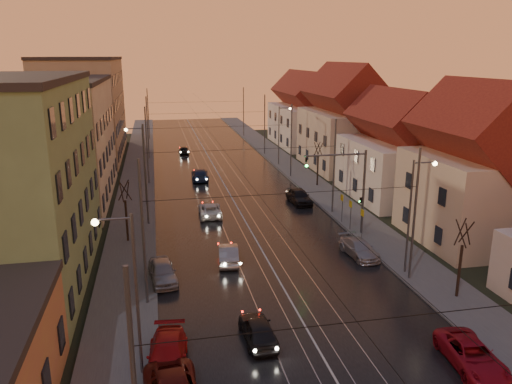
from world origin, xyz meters
TOP-DOWN VIEW (x-y plane):
  - ground at (0.00, 0.00)m, footprint 160.00×160.00m
  - road at (0.00, 40.00)m, footprint 16.00×120.00m
  - sidewalk_left at (-10.00, 40.00)m, footprint 4.00×120.00m
  - sidewalk_right at (10.00, 40.00)m, footprint 4.00×120.00m
  - tram_rail_0 at (-2.20, 40.00)m, footprint 0.06×120.00m
  - tram_rail_1 at (-0.77, 40.00)m, footprint 0.06×120.00m
  - tram_rail_2 at (0.77, 40.00)m, footprint 0.06×120.00m
  - tram_rail_3 at (2.20, 40.00)m, footprint 0.06×120.00m
  - apartment_left_2 at (-17.50, 34.00)m, footprint 10.00×20.00m
  - apartment_left_3 at (-17.50, 58.00)m, footprint 10.00×24.00m
  - house_right_1 at (17.00, 15.00)m, footprint 8.67×10.20m
  - house_right_2 at (17.00, 28.00)m, footprint 9.18×12.24m
  - house_right_3 at (17.00, 43.00)m, footprint 9.18×14.28m
  - house_right_4 at (17.00, 61.00)m, footprint 9.18×16.32m
  - catenary_pole_l_1 at (-8.60, 9.00)m, footprint 0.16×0.16m
  - catenary_pole_r_1 at (8.60, 9.00)m, footprint 0.16×0.16m
  - catenary_pole_l_2 at (-8.60, 24.00)m, footprint 0.16×0.16m
  - catenary_pole_r_2 at (8.60, 24.00)m, footprint 0.16×0.16m
  - catenary_pole_l_3 at (-8.60, 39.00)m, footprint 0.16×0.16m
  - catenary_pole_r_3 at (8.60, 39.00)m, footprint 0.16×0.16m
  - catenary_pole_l_4 at (-8.60, 54.00)m, footprint 0.16×0.16m
  - catenary_pole_r_4 at (8.60, 54.00)m, footprint 0.16×0.16m
  - catenary_pole_l_5 at (-8.60, 72.00)m, footprint 0.16×0.16m
  - catenary_pole_r_5 at (8.60, 72.00)m, footprint 0.16×0.16m
  - street_lamp_0 at (-9.10, 2.00)m, footprint 1.75×0.32m
  - street_lamp_1 at (9.10, 10.00)m, footprint 1.75×0.32m
  - street_lamp_2 at (-9.10, 30.00)m, footprint 1.75×0.32m
  - street_lamp_3 at (9.10, 46.00)m, footprint 1.75×0.32m
  - traffic_light_mast at (7.99, 18.00)m, footprint 5.30×0.32m
  - bare_tree_0 at (-10.20, 20.00)m, footprint 1.09×1.09m
  - bare_tree_1 at (10.20, 6.00)m, footprint 1.09×1.09m
  - bare_tree_2 at (10.40, 34.00)m, footprint 1.09×1.09m
  - driving_car_0 at (-2.86, 3.74)m, footprint 1.68×3.94m
  - driving_car_1 at (-2.84, 14.34)m, footprint 1.85×4.12m
  - driving_car_2 at (-2.94, 25.43)m, footprint 2.22×4.48m
  - driving_car_3 at (-2.56, 39.62)m, footprint 2.15×4.85m
  - driving_car_4 at (-3.44, 56.70)m, footprint 1.47×3.59m
  - parked_left_2 at (-7.60, 2.36)m, footprint 2.30×4.74m
  - parked_left_3 at (-7.60, 12.08)m, footprint 2.10×4.30m
  - parked_right_0 at (6.78, -0.48)m, footprint 2.48×4.67m
  - parked_right_1 at (6.91, 13.54)m, footprint 2.15×4.44m
  - parked_right_2 at (6.42, 27.85)m, footprint 2.03×4.54m

SIDE VIEW (x-z plane):
  - ground at x=0.00m, z-range 0.00..0.00m
  - road at x=0.00m, z-range 0.00..0.04m
  - tram_rail_0 at x=-2.20m, z-range 0.04..0.07m
  - tram_rail_1 at x=-0.77m, z-range 0.04..0.07m
  - tram_rail_2 at x=0.77m, z-range 0.04..0.07m
  - tram_rail_3 at x=2.20m, z-range 0.04..0.07m
  - sidewalk_left at x=-10.00m, z-range 0.00..0.15m
  - sidewalk_right at x=10.00m, z-range 0.00..0.15m
  - driving_car_4 at x=-3.44m, z-range 0.00..1.22m
  - driving_car_2 at x=-2.94m, z-range 0.00..1.22m
  - parked_right_1 at x=6.91m, z-range 0.00..1.24m
  - parked_right_0 at x=6.78m, z-range 0.00..1.25m
  - driving_car_1 at x=-2.84m, z-range 0.00..1.31m
  - parked_left_2 at x=-7.60m, z-range 0.00..1.33m
  - driving_car_0 at x=-2.86m, z-range 0.00..1.33m
  - driving_car_3 at x=-2.56m, z-range 0.00..1.38m
  - parked_left_3 at x=-7.60m, z-range 0.00..1.41m
  - parked_right_2 at x=6.42m, z-range 0.00..1.52m
  - bare_tree_0 at x=-10.20m, z-range -0.07..5.04m
  - bare_tree_1 at x=10.20m, z-range -0.07..5.04m
  - bare_tree_2 at x=10.40m, z-range -0.07..5.04m
  - catenary_pole_l_1 at x=-8.60m, z-range 0.00..9.00m
  - catenary_pole_r_1 at x=8.60m, z-range 0.00..9.00m
  - catenary_pole_l_2 at x=-8.60m, z-range 0.00..9.00m
  - catenary_pole_r_2 at x=8.60m, z-range 0.00..9.00m
  - catenary_pole_l_3 at x=-8.60m, z-range 0.00..9.00m
  - catenary_pole_r_3 at x=8.60m, z-range 0.00..9.00m
  - catenary_pole_l_4 at x=-8.60m, z-range 0.00..9.00m
  - catenary_pole_r_4 at x=8.60m, z-range 0.00..9.00m
  - catenary_pole_l_5 at x=-8.60m, z-range 0.00..9.00m
  - catenary_pole_r_5 at x=8.60m, z-range 0.00..9.00m
  - traffic_light_mast at x=7.99m, z-range 1.00..8.20m
  - house_right_2 at x=17.00m, z-range 0.04..9.24m
  - street_lamp_0 at x=-9.10m, z-range 0.89..8.89m
  - street_lamp_1 at x=9.10m, z-range 0.89..8.89m
  - street_lamp_2 at x=-9.10m, z-range 0.89..8.89m
  - street_lamp_3 at x=9.10m, z-range 0.89..8.89m
  - house_right_4 at x=17.00m, z-range 0.05..10.05m
  - house_right_1 at x=17.00m, z-range 0.05..10.85m
  - house_right_3 at x=17.00m, z-range 0.05..11.55m
  - apartment_left_2 at x=-17.50m, z-range 0.00..12.00m
  - apartment_left_3 at x=-17.50m, z-range 0.00..14.00m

